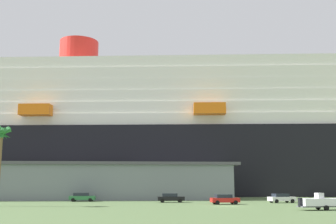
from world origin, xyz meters
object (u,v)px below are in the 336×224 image
object	(u,v)px
parked_car_black_coupe	(171,198)
parked_car_green_wagon	(82,197)
parked_car_red_hatchback	(225,199)
cruise_ship	(214,139)
palm_tree	(1,139)
small_boat_on_trailer	(329,202)
parked_car_white_van	(281,198)

from	to	relation	value
parked_car_black_coupe	parked_car_green_wagon	world-z (taller)	same
parked_car_green_wagon	parked_car_red_hatchback	bearing A→B (deg)	-26.58
cruise_ship	parked_car_red_hatchback	xyz separation A→B (m)	(-8.11, -51.27, -14.98)
cruise_ship	parked_car_red_hatchback	world-z (taller)	cruise_ship
palm_tree	small_boat_on_trailer	bearing A→B (deg)	-14.87
cruise_ship	parked_car_green_wagon	xyz separation A→B (m)	(-32.27, -39.18, -14.98)
palm_tree	parked_car_black_coupe	xyz separation A→B (m)	(26.56, 10.41, -9.06)
parked_car_black_coupe	parked_car_green_wagon	distance (m)	16.74
parked_car_green_wagon	parked_car_white_van	size ratio (longest dim) A/B	1.00
cruise_ship	small_boat_on_trailer	world-z (taller)	cruise_ship
parked_car_red_hatchback	palm_tree	bearing A→B (deg)	-174.91
parked_car_red_hatchback	parked_car_white_van	bearing A→B (deg)	22.02
parked_car_red_hatchback	parked_car_green_wagon	distance (m)	27.01
small_boat_on_trailer	parked_car_black_coupe	xyz separation A→B (m)	(-18.45, 22.36, -0.12)
cruise_ship	parked_car_red_hatchback	bearing A→B (deg)	-98.99
small_boat_on_trailer	parked_car_red_hatchback	xyz separation A→B (m)	(-10.34, 15.03, -0.13)
small_boat_on_trailer	parked_car_green_wagon	world-z (taller)	small_boat_on_trailer
palm_tree	parked_car_red_hatchback	xyz separation A→B (m)	(34.67, 3.08, -9.06)
cruise_ship	parked_car_red_hatchback	distance (m)	54.02
cruise_ship	small_boat_on_trailer	distance (m)	67.98
parked_car_black_coupe	small_boat_on_trailer	bearing A→B (deg)	-50.48
small_boat_on_trailer	parked_car_white_van	size ratio (longest dim) A/B	1.78
small_boat_on_trailer	parked_car_black_coupe	bearing A→B (deg)	129.52
palm_tree	parked_car_black_coupe	distance (m)	29.93
cruise_ship	parked_car_green_wagon	bearing A→B (deg)	-129.47
parked_car_red_hatchback	cruise_ship	bearing A→B (deg)	81.01
parked_car_white_van	palm_tree	bearing A→B (deg)	-170.66
cruise_ship	small_boat_on_trailer	bearing A→B (deg)	-88.07
parked_car_white_van	cruise_ship	bearing A→B (deg)	93.43
palm_tree	parked_car_white_van	distance (m)	47.08
parked_car_black_coupe	parked_car_red_hatchback	distance (m)	10.93
palm_tree	parked_car_green_wagon	xyz separation A→B (m)	(10.51, 15.17, -9.06)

